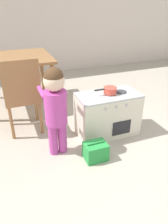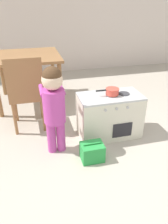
{
  "view_description": "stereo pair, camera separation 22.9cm",
  "coord_description": "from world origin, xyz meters",
  "px_view_note": "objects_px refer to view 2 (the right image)",
  "views": [
    {
      "loc": [
        -0.78,
        -1.17,
        1.45
      ],
      "look_at": [
        -0.05,
        0.72,
        0.37
      ],
      "focal_mm": 35.0,
      "sensor_mm": 36.0,
      "label": 1
    },
    {
      "loc": [
        -0.56,
        -1.24,
        1.45
      ],
      "look_at": [
        -0.05,
        0.72,
        0.37
      ],
      "focal_mm": 35.0,
      "sensor_mm": 36.0,
      "label": 2
    }
  ],
  "objects_px": {
    "toy_pot": "(112,91)",
    "dining_chair_near": "(26,93)",
    "dining_table": "(27,62)",
    "toy_basket": "(92,152)",
    "child_figure": "(54,101)",
    "play_kitchen": "(109,115)"
  },
  "relations": [
    {
      "from": "child_figure",
      "to": "dining_chair_near",
      "type": "bearing_deg",
      "value": 116.16
    },
    {
      "from": "play_kitchen",
      "to": "toy_basket",
      "type": "relative_size",
      "value": 3.15
    },
    {
      "from": "toy_pot",
      "to": "dining_table",
      "type": "relative_size",
      "value": 0.27
    },
    {
      "from": "toy_pot",
      "to": "toy_basket",
      "type": "bearing_deg",
      "value": -130.16
    },
    {
      "from": "play_kitchen",
      "to": "dining_chair_near",
      "type": "xyz_separation_m",
      "value": [
        -0.89,
        0.36,
        0.22
      ]
    },
    {
      "from": "toy_pot",
      "to": "dining_table",
      "type": "bearing_deg",
      "value": 126.52
    },
    {
      "from": "child_figure",
      "to": "toy_basket",
      "type": "xyz_separation_m",
      "value": [
        0.32,
        -0.24,
        -0.48
      ]
    },
    {
      "from": "toy_basket",
      "to": "dining_table",
      "type": "height_order",
      "value": "dining_table"
    },
    {
      "from": "child_figure",
      "to": "dining_chair_near",
      "type": "xyz_separation_m",
      "value": [
        -0.25,
        0.51,
        -0.1
      ]
    },
    {
      "from": "dining_table",
      "to": "dining_chair_near",
      "type": "bearing_deg",
      "value": -92.77
    },
    {
      "from": "toy_pot",
      "to": "dining_chair_near",
      "type": "relative_size",
      "value": 0.29
    },
    {
      "from": "toy_basket",
      "to": "toy_pot",
      "type": "bearing_deg",
      "value": 49.84
    },
    {
      "from": "dining_chair_near",
      "to": "dining_table",
      "type": "bearing_deg",
      "value": 87.23
    },
    {
      "from": "toy_basket",
      "to": "dining_table",
      "type": "relative_size",
      "value": 0.24
    },
    {
      "from": "child_figure",
      "to": "dining_chair_near",
      "type": "relative_size",
      "value": 1.01
    },
    {
      "from": "play_kitchen",
      "to": "child_figure",
      "type": "height_order",
      "value": "child_figure"
    },
    {
      "from": "dining_chair_near",
      "to": "play_kitchen",
      "type": "bearing_deg",
      "value": -22.12
    },
    {
      "from": "dining_table",
      "to": "toy_pot",
      "type": "bearing_deg",
      "value": -53.48
    },
    {
      "from": "toy_pot",
      "to": "toy_basket",
      "type": "xyz_separation_m",
      "value": [
        -0.33,
        -0.39,
        -0.46
      ]
    },
    {
      "from": "play_kitchen",
      "to": "toy_basket",
      "type": "xyz_separation_m",
      "value": [
        -0.32,
        -0.39,
        -0.16
      ]
    },
    {
      "from": "play_kitchen",
      "to": "toy_pot",
      "type": "xyz_separation_m",
      "value": [
        0.01,
        0.0,
        0.3
      ]
    },
    {
      "from": "toy_basket",
      "to": "dining_chair_near",
      "type": "bearing_deg",
      "value": 127.19
    }
  ]
}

